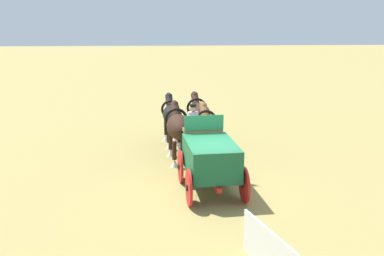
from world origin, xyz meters
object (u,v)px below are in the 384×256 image
object	(u,v)px
show_wagon	(210,157)
draft_horse_lead_off	(199,114)
draft_horse_rear_near	(178,127)
draft_horse_lead_near	(172,116)
draft_horse_rear_off	(209,128)

from	to	relation	value
show_wagon	draft_horse_lead_off	size ratio (longest dim) A/B	1.85
show_wagon	draft_horse_lead_off	bearing A→B (deg)	-2.60
show_wagon	draft_horse_rear_near	bearing A→B (deg)	13.77
draft_horse_lead_near	draft_horse_lead_off	bearing A→B (deg)	-87.23
draft_horse_rear_off	draft_horse_rear_near	bearing A→B (deg)	93.73
show_wagon	draft_horse_rear_off	bearing A→B (deg)	-6.96
draft_horse_rear_near	draft_horse_rear_off	distance (m)	1.30
draft_horse_lead_near	draft_horse_lead_off	size ratio (longest dim) A/B	1.03
draft_horse_rear_off	draft_horse_lead_off	bearing A→B (deg)	3.48
show_wagon	draft_horse_rear_off	distance (m)	3.62
show_wagon	draft_horse_rear_near	world-z (taller)	show_wagon
draft_horse_rear_near	draft_horse_rear_off	xyz separation A→B (m)	(0.08, -1.30, -0.10)
show_wagon	draft_horse_rear_off	size ratio (longest dim) A/B	1.79
show_wagon	draft_horse_lead_near	xyz separation A→B (m)	(6.12, 1.02, 0.20)
draft_horse_rear_near	draft_horse_lead_near	world-z (taller)	draft_horse_rear_near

